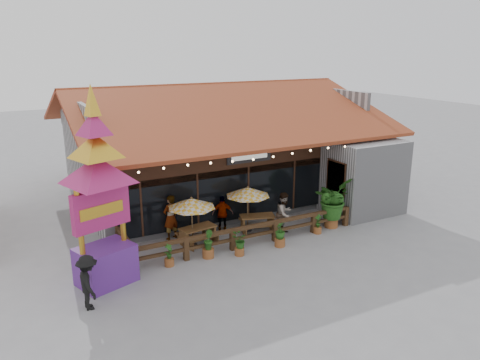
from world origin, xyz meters
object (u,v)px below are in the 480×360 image
picnic_table_left (198,232)px  pedestrian (88,282)px  picnic_table_right (257,220)px  tropical_plant (333,200)px  umbrella_right (248,192)px  thai_sign_tower (98,175)px  umbrella_left (192,203)px

picnic_table_left → pedestrian: size_ratio=0.95×
picnic_table_right → tropical_plant: size_ratio=0.81×
umbrella_right → tropical_plant: bearing=-20.6°
picnic_table_left → tropical_plant: 6.24m
picnic_table_left → tropical_plant: bearing=-10.6°
picnic_table_right → umbrella_right: bearing=154.4°
tropical_plant → thai_sign_tower: bearing=-177.0°
umbrella_right → pedestrian: size_ratio=1.18×
umbrella_right → tropical_plant: tropical_plant is taller
umbrella_right → picnic_table_left: 2.83m
picnic_table_right → picnic_table_left: bearing=-179.4°
thai_sign_tower → picnic_table_left: bearing=22.0°
picnic_table_right → umbrella_left: bearing=-177.8°
picnic_table_right → tropical_plant: bearing=-20.0°
umbrella_left → tropical_plant: (6.36, -1.05, -0.54)m
picnic_table_left → tropical_plant: (6.08, -1.14, 0.80)m
umbrella_left → pedestrian: bearing=-147.4°
picnic_table_right → tropical_plant: (3.21, -1.17, 0.80)m
picnic_table_left → pedestrian: (-4.96, -3.10, 0.40)m
tropical_plant → pedestrian: 11.22m
umbrella_right → thai_sign_tower: size_ratio=0.29×
thai_sign_tower → umbrella_left: bearing=22.2°
thai_sign_tower → tropical_plant: thai_sign_tower is taller
picnic_table_right → thai_sign_tower: thai_sign_tower is taller
picnic_table_left → picnic_table_right: size_ratio=0.92×
umbrella_right → picnic_table_right: umbrella_right is taller
thai_sign_tower → tropical_plant: size_ratio=3.25×
picnic_table_right → thai_sign_tower: 7.96m
picnic_table_left → pedestrian: bearing=-148.0°
umbrella_right → umbrella_left: bearing=-173.6°
umbrella_left → umbrella_right: size_ratio=1.04×
tropical_plant → umbrella_left: bearing=170.7°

